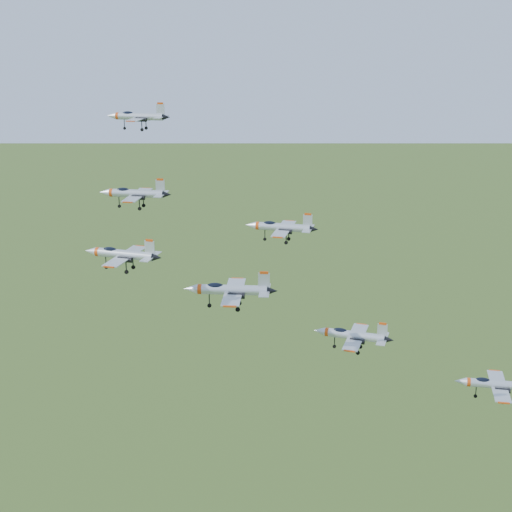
# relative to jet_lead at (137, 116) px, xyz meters

# --- Properties ---
(jet_lead) EXTENTS (11.32, 9.29, 3.03)m
(jet_lead) POSITION_rel_jet_lead_xyz_m (0.00, 0.00, 0.00)
(jet_lead) COLOR #AEB5BB
(jet_left_high) EXTENTS (12.36, 10.22, 3.30)m
(jet_left_high) POSITION_rel_jet_lead_xyz_m (1.64, -7.34, -11.63)
(jet_left_high) COLOR #AEB5BB
(jet_right_high) EXTENTS (11.46, 9.49, 3.06)m
(jet_right_high) POSITION_rel_jet_lead_xyz_m (8.46, -29.52, -14.71)
(jet_right_high) COLOR #AEB5BB
(jet_left_low) EXTENTS (12.42, 10.21, 3.33)m
(jet_left_low) POSITION_rel_jet_lead_xyz_m (25.38, -2.75, -17.23)
(jet_left_low) COLOR #AEB5BB
(jet_right_low) EXTENTS (13.63, 11.39, 3.65)m
(jet_right_low) POSITION_rel_jet_lead_xyz_m (21.57, -22.42, -21.42)
(jet_right_low) COLOR #AEB5BB
(jet_trail) EXTENTS (12.69, 10.53, 3.39)m
(jet_trail) POSITION_rel_jet_lead_xyz_m (38.66, -12.64, -31.18)
(jet_trail) COLOR #AEB5BB
(jet_extra) EXTENTS (13.91, 11.45, 3.72)m
(jet_extra) POSITION_rel_jet_lead_xyz_m (62.28, -0.83, -43.20)
(jet_extra) COLOR #AEB5BB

